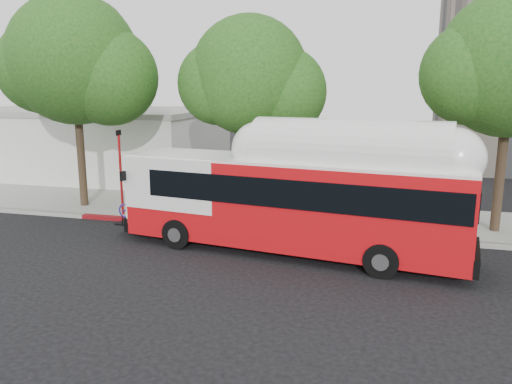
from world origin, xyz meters
TOP-DOWN VIEW (x-y plane):
  - ground at (0.00, 0.00)m, footprint 120.00×120.00m
  - sidewalk at (0.00, 6.50)m, footprint 60.00×5.00m
  - curb_strip at (0.00, 3.90)m, footprint 60.00×0.30m
  - red_curb_segment at (-3.00, 3.90)m, footprint 10.00×0.32m
  - street_tree_left at (-8.53, 5.56)m, footprint 6.67×5.80m
  - street_tree_mid at (-0.59, 6.06)m, footprint 5.75×5.00m
  - low_commercial_bldg at (-14.00, 14.00)m, footprint 16.20×10.20m
  - transit_bus at (1.72, 1.62)m, footprint 12.86×4.24m
  - signal_pole at (-6.34, 4.35)m, footprint 0.11×0.36m

SIDE VIEW (x-z plane):
  - ground at x=0.00m, z-range 0.00..0.00m
  - sidewalk at x=0.00m, z-range 0.00..0.15m
  - curb_strip at x=0.00m, z-range 0.00..0.15m
  - red_curb_segment at x=-3.00m, z-range 0.00..0.16m
  - transit_bus at x=1.72m, z-range -0.12..3.62m
  - signal_pole at x=-6.34m, z-range 0.05..3.90m
  - low_commercial_bldg at x=-14.00m, z-range 0.03..4.28m
  - street_tree_mid at x=-0.59m, z-range 1.60..10.22m
  - street_tree_left at x=-8.53m, z-range 1.73..11.47m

